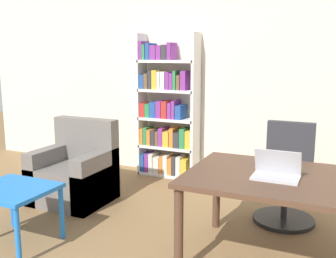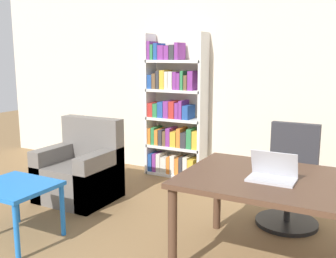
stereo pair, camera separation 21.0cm
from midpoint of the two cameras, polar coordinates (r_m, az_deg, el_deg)
The scene contains 7 objects.
wall_back at distance 5.11m, azimuth 7.89°, elevation 7.40°, with size 8.00×0.06×2.70m.
desk at distance 3.12m, azimuth 15.21°, elevation -8.22°, with size 1.54×1.04×0.72m.
laptop at distance 3.03m, azimuth 13.52°, elevation -6.11°, with size 0.34×0.21×0.21m.
office_chair at distance 4.07m, azimuth 15.41°, elevation -7.05°, with size 0.60×0.60×0.98m.
side_table_blue at distance 3.71m, azimuth -23.13°, elevation -8.87°, with size 0.67×0.59×0.52m.
armchair at distance 4.61m, azimuth -14.65°, elevation -6.44°, with size 0.80×0.71×0.92m.
bookshelf at distance 5.29m, azimuth -1.45°, elevation 2.04°, with size 0.83×0.28×1.92m.
Camera 1 is at (1.38, -0.41, 1.63)m, focal length 42.00 mm.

